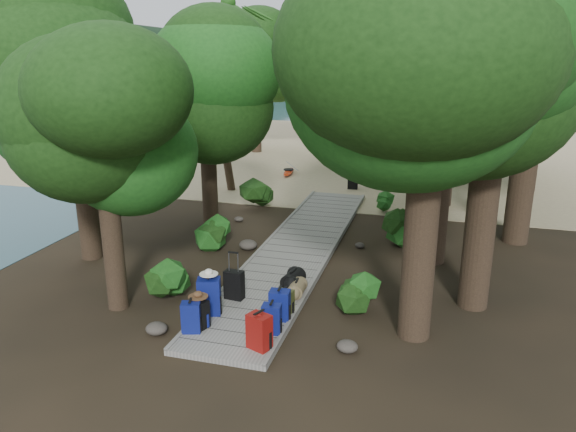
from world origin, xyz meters
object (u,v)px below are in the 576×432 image
(duffel_right_khaki, at_px, (297,288))
(sun_lounger, at_px, (425,174))
(backpack_left_b, at_px, (200,312))
(suitcase_on_boardwalk, at_px, (234,285))
(lone_suitcase_on_sand, at_px, (353,181))
(backpack_left_c, at_px, (209,294))
(kayak, at_px, (289,171))
(backpack_right_a, at_px, (259,330))
(backpack_right_b, at_px, (272,317))
(backpack_left_a, at_px, (191,316))
(duffel_right_black, at_px, (293,279))
(backpack_right_d, at_px, (284,301))
(backpack_right_c, at_px, (280,303))

(duffel_right_khaki, relative_size, sun_lounger, 0.32)
(backpack_left_b, xyz_separation_m, duffel_right_khaki, (1.50, 1.93, -0.14))
(suitcase_on_boardwalk, xyz_separation_m, lone_suitcase_on_sand, (0.86, 10.83, -0.13))
(backpack_left_c, relative_size, kayak, 0.27)
(backpack_right_a, relative_size, backpack_right_b, 1.14)
(backpack_right_a, distance_m, lone_suitcase_on_sand, 12.70)
(backpack_left_c, distance_m, suitcase_on_boardwalk, 0.86)
(backpack_left_b, height_order, backpack_right_b, backpack_right_b)
(backpack_right_b, bearing_deg, backpack_left_a, -170.29)
(backpack_right_a, bearing_deg, duffel_right_black, 114.90)
(duffel_right_khaki, bearing_deg, suitcase_on_boardwalk, -161.23)
(backpack_right_b, bearing_deg, duffel_right_khaki, 83.97)
(backpack_right_d, xyz_separation_m, suitcase_on_boardwalk, (-1.27, 0.37, 0.05))
(backpack_left_a, height_order, backpack_left_c, backpack_left_c)
(backpack_left_a, relative_size, duffel_right_khaki, 1.32)
(duffel_right_khaki, relative_size, duffel_right_black, 0.84)
(backpack_left_b, xyz_separation_m, suitcase_on_boardwalk, (0.20, 1.40, 0.01))
(backpack_right_b, distance_m, duffel_right_black, 2.20)
(duffel_right_khaki, bearing_deg, kayak, 103.20)
(lone_suitcase_on_sand, height_order, sun_lounger, lone_suitcase_on_sand)
(lone_suitcase_on_sand, bearing_deg, backpack_left_b, -98.00)
(duffel_right_khaki, xyz_separation_m, duffel_right_black, (-0.20, 0.42, 0.02))
(backpack_right_a, distance_m, sun_lounger, 15.07)
(backpack_left_a, relative_size, backpack_left_c, 0.79)
(backpack_right_a, xyz_separation_m, lone_suitcase_on_sand, (-0.36, 12.69, -0.17))
(backpack_right_c, bearing_deg, backpack_right_b, -94.04)
(lone_suitcase_on_sand, bearing_deg, backpack_right_d, -90.99)
(backpack_left_b, bearing_deg, backpack_right_c, 45.48)
(backpack_left_b, distance_m, duffel_right_black, 2.69)
(backpack_left_a, bearing_deg, backpack_right_c, 15.88)
(backpack_right_a, height_order, lone_suitcase_on_sand, backpack_right_a)
(backpack_right_a, distance_m, duffel_right_black, 2.82)
(backpack_right_a, bearing_deg, backpack_left_b, -175.46)
(backpack_left_b, height_order, lone_suitcase_on_sand, backpack_left_b)
(suitcase_on_boardwalk, xyz_separation_m, sun_lounger, (3.56, 13.02, -0.16))
(kayak, bearing_deg, backpack_left_b, -87.03)
(backpack_right_c, height_order, duffel_right_khaki, backpack_right_c)
(backpack_left_b, xyz_separation_m, kayak, (-2.08, 13.97, -0.26))
(sun_lounger, bearing_deg, backpack_left_c, -119.31)
(backpack_right_c, xyz_separation_m, duffel_right_khaki, (0.05, 1.19, -0.18))
(backpack_left_a, distance_m, suitcase_on_boardwalk, 1.66)
(backpack_right_c, height_order, duffel_right_black, backpack_right_c)
(backpack_left_c, height_order, duffel_right_khaki, backpack_left_c)
(duffel_right_black, distance_m, sun_lounger, 12.33)
(backpack_right_b, xyz_separation_m, sun_lounger, (2.29, 14.27, -0.16))
(backpack_left_b, relative_size, backpack_right_a, 0.84)
(duffel_right_khaki, bearing_deg, backpack_right_d, -95.67)
(backpack_right_a, xyz_separation_m, suitcase_on_boardwalk, (-1.21, 1.86, -0.05))
(sun_lounger, bearing_deg, backpack_right_c, -113.53)
(backpack_right_d, bearing_deg, lone_suitcase_on_sand, 99.63)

